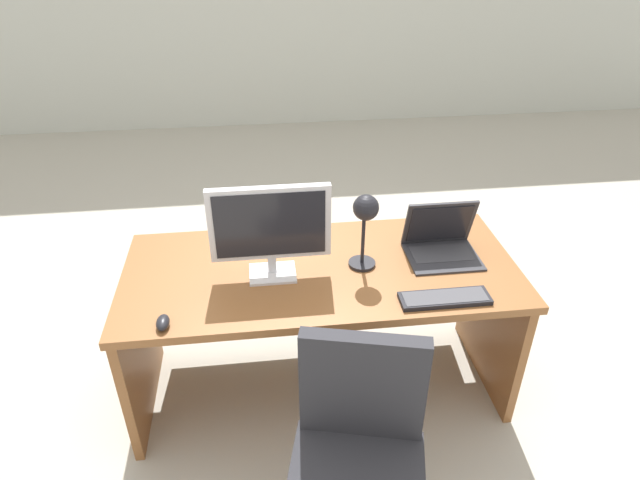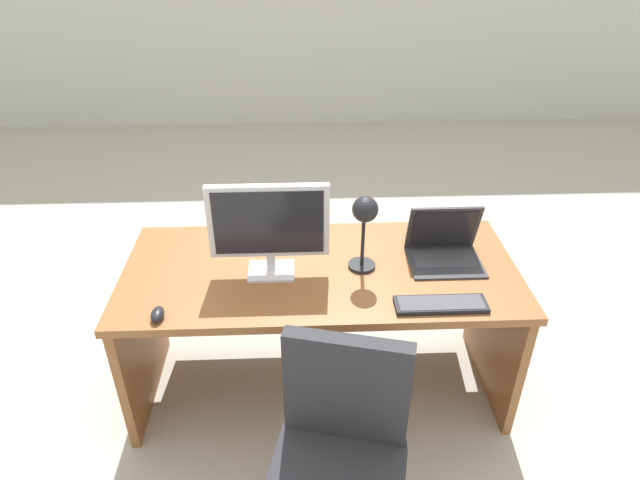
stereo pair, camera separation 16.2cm
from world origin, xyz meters
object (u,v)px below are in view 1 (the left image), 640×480
Objects in this scene: desk at (320,298)px; mouse at (163,322)px; monitor at (270,227)px; keyboard at (445,298)px; desk_lamp at (365,217)px; laptop at (441,237)px.

mouse is (-0.65, -0.37, 0.23)m from desk.
desk is 0.50m from monitor.
desk_lamp is (-0.29, 0.27, 0.25)m from keyboard.
keyboard is (0.68, -0.27, -0.23)m from monitor.
monitor is 0.80m from laptop.
laptop is (0.77, 0.09, -0.17)m from monitor.
laptop is 0.90× the size of desk_lamp.
desk is 3.46× the size of monitor.
laptop reaches higher than desk.
mouse reaches higher than desk.
mouse is (-1.20, -0.39, -0.06)m from laptop.
keyboard is at bearing -36.29° from desk.
keyboard is 4.13× the size of mouse.
desk_lamp is (0.18, -0.07, 0.46)m from desk.
keyboard is at bearing -43.84° from desk_lamp.
keyboard is 0.47m from desk_lamp.
laptop is at bearing 1.78° from desk.
laptop is at bearing 6.91° from monitor.
laptop is at bearing 13.13° from desk_lamp.
desk is 19.46× the size of mouse.
desk is 0.63m from laptop.
desk_lamp reaches higher than keyboard.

